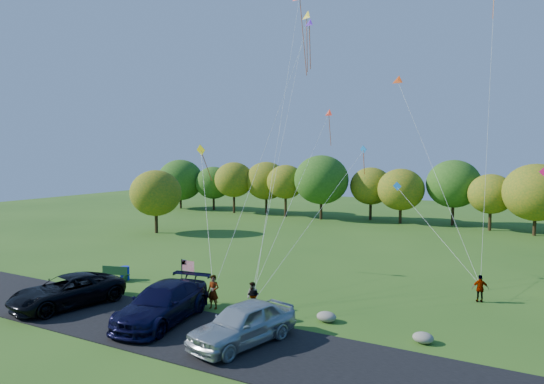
# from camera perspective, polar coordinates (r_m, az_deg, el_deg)

# --- Properties ---
(ground) EXTENTS (140.00, 140.00, 0.00)m
(ground) POSITION_cam_1_polar(r_m,az_deg,el_deg) (28.01, -4.47, -13.73)
(ground) COLOR #2C5718
(ground) RESTS_ON ground
(asphalt_lane) EXTENTS (44.00, 6.00, 0.06)m
(asphalt_lane) POSITION_cam_1_polar(r_m,az_deg,el_deg) (24.95, -9.72, -16.07)
(asphalt_lane) COLOR black
(asphalt_lane) RESTS_ON ground
(treeline) EXTENTS (75.61, 27.90, 8.43)m
(treeline) POSITION_cam_1_polar(r_m,az_deg,el_deg) (60.29, 15.81, 0.60)
(treeline) COLOR #362613
(treeline) RESTS_ON ground
(minivan_dark) EXTENTS (4.19, 6.79, 1.76)m
(minivan_dark) POSITION_cam_1_polar(r_m,az_deg,el_deg) (30.57, -22.97, -10.68)
(minivan_dark) COLOR black
(minivan_dark) RESTS_ON asphalt_lane
(minivan_navy) EXTENTS (3.69, 6.98, 1.93)m
(minivan_navy) POSITION_cam_1_polar(r_m,az_deg,el_deg) (26.39, -12.77, -12.66)
(minivan_navy) COLOR black
(minivan_navy) RESTS_ON asphalt_lane
(minivan_silver) EXTENTS (3.54, 5.98, 1.91)m
(minivan_silver) POSITION_cam_1_polar(r_m,az_deg,el_deg) (23.05, -3.45, -15.17)
(minivan_silver) COLOR #B5BDC1
(minivan_silver) RESTS_ON asphalt_lane
(flyer_a) EXTENTS (0.74, 0.52, 1.93)m
(flyer_a) POSITION_cam_1_polar(r_m,az_deg,el_deg) (28.18, -6.92, -11.59)
(flyer_a) COLOR #4C4C59
(flyer_a) RESTS_ON ground
(flyer_b) EXTENTS (0.87, 0.75, 1.56)m
(flyer_b) POSITION_cam_1_polar(r_m,az_deg,el_deg) (27.90, -2.29, -12.12)
(flyer_b) COLOR #4C4C59
(flyer_b) RESTS_ON ground
(flyer_c) EXTENTS (1.05, 0.60, 1.62)m
(flyer_c) POSITION_cam_1_polar(r_m,az_deg,el_deg) (26.23, -2.21, -13.15)
(flyer_c) COLOR #4C4C59
(flyer_c) RESTS_ON ground
(flyer_d) EXTENTS (1.03, 0.68, 1.63)m
(flyer_d) POSITION_cam_1_polar(r_m,az_deg,el_deg) (31.66, 23.30, -10.39)
(flyer_d) COLOR #4C4C59
(flyer_d) RESTS_ON ground
(park_bench) EXTENTS (1.84, 0.78, 1.04)m
(park_bench) POSITION_cam_1_polar(r_m,az_deg,el_deg) (35.51, -17.90, -9.05)
(park_bench) COLOR #163E1F
(park_bench) RESTS_ON ground
(trash_barrel) EXTENTS (0.62, 0.62, 0.93)m
(trash_barrel) POSITION_cam_1_polar(r_m,az_deg,el_deg) (35.64, -16.93, -9.12)
(trash_barrel) COLOR #0D1CCA
(trash_barrel) RESTS_ON ground
(flag_assembly) EXTENTS (0.95, 0.62, 2.58)m
(flag_assembly) POSITION_cam_1_polar(r_m,az_deg,el_deg) (29.25, -10.14, -9.04)
(flag_assembly) COLOR black
(flag_assembly) RESTS_ON ground
(boulder_near) EXTENTS (1.06, 0.83, 0.53)m
(boulder_near) POSITION_cam_1_polar(r_m,az_deg,el_deg) (26.30, 6.42, -14.37)
(boulder_near) COLOR gray
(boulder_near) RESTS_ON ground
(boulder_far) EXTENTS (0.97, 0.81, 0.50)m
(boulder_far) POSITION_cam_1_polar(r_m,az_deg,el_deg) (24.51, 17.35, -16.04)
(boulder_far) COLOR gray
(boulder_far) RESTS_ON ground
(kites_aloft) EXTENTS (22.83, 11.42, 15.35)m
(kites_aloft) POSITION_cam_1_polar(r_m,az_deg,el_deg) (38.33, 8.62, 17.59)
(kites_aloft) COLOR #FF1C27
(kites_aloft) RESTS_ON ground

